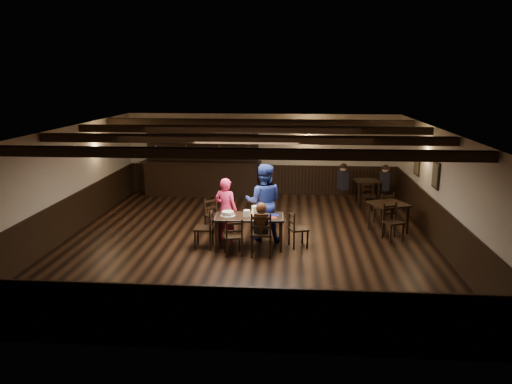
# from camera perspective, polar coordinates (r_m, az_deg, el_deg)

# --- Properties ---
(ground) EXTENTS (10.00, 10.00, 0.00)m
(ground) POSITION_cam_1_polar(r_m,az_deg,el_deg) (12.19, -0.89, -5.58)
(ground) COLOR black
(ground) RESTS_ON ground
(room_shell) EXTENTS (9.02, 10.02, 2.71)m
(room_shell) POSITION_cam_1_polar(r_m,az_deg,el_deg) (11.79, -0.86, 2.54)
(room_shell) COLOR beige
(room_shell) RESTS_ON ground
(dining_table) EXTENTS (1.62, 0.87, 0.75)m
(dining_table) POSITION_cam_1_polar(r_m,az_deg,el_deg) (11.55, -0.79, -3.15)
(dining_table) COLOR black
(dining_table) RESTS_ON ground
(chair_near_left) EXTENTS (0.49, 0.48, 0.85)m
(chair_near_left) POSITION_cam_1_polar(r_m,az_deg,el_deg) (11.06, -2.57, -4.86)
(chair_near_left) COLOR black
(chair_near_left) RESTS_ON ground
(chair_near_right) EXTENTS (0.49, 0.47, 1.02)m
(chair_near_right) POSITION_cam_1_polar(r_m,az_deg,el_deg) (10.97, 0.60, -4.48)
(chair_near_right) COLOR black
(chair_near_right) RESTS_ON ground
(chair_end_left) EXTENTS (0.42, 0.44, 0.94)m
(chair_end_left) POSITION_cam_1_polar(r_m,az_deg,el_deg) (11.60, -5.59, -3.78)
(chair_end_left) COLOR black
(chair_end_left) RESTS_ON ground
(chair_end_right) EXTENTS (0.50, 0.52, 0.88)m
(chair_end_right) POSITION_cam_1_polar(r_m,az_deg,el_deg) (11.63, 4.51, -3.90)
(chair_end_right) COLOR black
(chair_end_right) RESTS_ON ground
(chair_far_pushed) EXTENTS (0.57, 0.57, 0.88)m
(chair_far_pushed) POSITION_cam_1_polar(r_m,az_deg,el_deg) (12.81, -4.97, -2.31)
(chair_far_pushed) COLOR black
(chair_far_pushed) RESTS_ON ground
(woman_pink) EXTENTS (0.65, 0.51, 1.55)m
(woman_pink) POSITION_cam_1_polar(r_m,az_deg,el_deg) (12.03, -3.47, -2.01)
(woman_pink) COLOR #E33567
(woman_pink) RESTS_ON ground
(man_blue) EXTENTS (0.93, 0.74, 1.88)m
(man_blue) POSITION_cam_1_polar(r_m,az_deg,el_deg) (12.03, 0.88, -1.18)
(man_blue) COLOR navy
(man_blue) RESTS_ON ground
(seated_person) EXTENTS (0.32, 0.48, 0.78)m
(seated_person) POSITION_cam_1_polar(r_m,az_deg,el_deg) (10.97, 0.61, -3.28)
(seated_person) COLOR black
(seated_person) RESTS_ON ground
(cake) EXTENTS (0.34, 0.34, 0.11)m
(cake) POSITION_cam_1_polar(r_m,az_deg,el_deg) (11.57, -3.24, -2.49)
(cake) COLOR white
(cake) RESTS_ON dining_table
(plate_stack_a) EXTENTS (0.16, 0.16, 0.15)m
(plate_stack_a) POSITION_cam_1_polar(r_m,az_deg,el_deg) (11.50, -1.07, -2.44)
(plate_stack_a) COLOR white
(plate_stack_a) RESTS_ON dining_table
(plate_stack_b) EXTENTS (0.19, 0.19, 0.22)m
(plate_stack_b) POSITION_cam_1_polar(r_m,az_deg,el_deg) (11.59, -0.02, -2.12)
(plate_stack_b) COLOR white
(plate_stack_b) RESTS_ON dining_table
(tea_light) EXTENTS (0.06, 0.06, 0.06)m
(tea_light) POSITION_cam_1_polar(r_m,az_deg,el_deg) (11.64, -0.78, -2.50)
(tea_light) COLOR #A5A8AD
(tea_light) RESTS_ON dining_table
(salt_shaker) EXTENTS (0.04, 0.04, 0.10)m
(salt_shaker) POSITION_cam_1_polar(r_m,az_deg,el_deg) (11.46, 0.90, -2.60)
(salt_shaker) COLOR silver
(salt_shaker) RESTS_ON dining_table
(pepper_shaker) EXTENTS (0.04, 0.04, 0.10)m
(pepper_shaker) POSITION_cam_1_polar(r_m,az_deg,el_deg) (11.39, 1.15, -2.70)
(pepper_shaker) COLOR #A5A8AD
(pepper_shaker) RESTS_ON dining_table
(drink_glass) EXTENTS (0.06, 0.06, 0.10)m
(drink_glass) POSITION_cam_1_polar(r_m,az_deg,el_deg) (11.61, 0.60, -2.41)
(drink_glass) COLOR silver
(drink_glass) RESTS_ON dining_table
(menu_red) EXTENTS (0.29, 0.22, 0.00)m
(menu_red) POSITION_cam_1_polar(r_m,az_deg,el_deg) (11.41, 1.70, -2.94)
(menu_red) COLOR maroon
(menu_red) RESTS_ON dining_table
(menu_blue) EXTENTS (0.33, 0.23, 0.00)m
(menu_blue) POSITION_cam_1_polar(r_m,az_deg,el_deg) (11.62, 1.85, -2.64)
(menu_blue) COLOR #101652
(menu_blue) RESTS_ON dining_table
(bar_counter) EXTENTS (3.96, 0.70, 2.20)m
(bar_counter) POSITION_cam_1_polar(r_m,az_deg,el_deg) (16.81, -6.18, 2.12)
(bar_counter) COLOR black
(bar_counter) RESTS_ON ground
(back_table_a) EXTENTS (1.10, 1.10, 0.75)m
(back_table_a) POSITION_cam_1_polar(r_m,az_deg,el_deg) (13.16, 14.92, -1.67)
(back_table_a) COLOR black
(back_table_a) RESTS_ON ground
(back_table_b) EXTENTS (0.82, 0.82, 0.75)m
(back_table_b) POSITION_cam_1_polar(r_m,az_deg,el_deg) (15.90, 12.52, 0.95)
(back_table_b) COLOR black
(back_table_b) RESTS_ON ground
(bg_patron_left) EXTENTS (0.35, 0.45, 0.81)m
(bg_patron_left) POSITION_cam_1_polar(r_m,az_deg,el_deg) (15.73, 9.92, 1.78)
(bg_patron_left) COLOR black
(bg_patron_left) RESTS_ON ground
(bg_patron_right) EXTENTS (0.24, 0.38, 0.78)m
(bg_patron_right) POSITION_cam_1_polar(r_m,az_deg,el_deg) (15.90, 14.53, 1.63)
(bg_patron_right) COLOR black
(bg_patron_right) RESTS_ON ground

